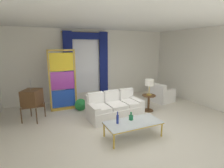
{
  "coord_description": "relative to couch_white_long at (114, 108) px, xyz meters",
  "views": [
    {
      "loc": [
        -2.41,
        -4.41,
        2.33
      ],
      "look_at": [
        -0.03,
        0.9,
        1.05
      ],
      "focal_mm": 28.16,
      "sensor_mm": 36.0,
      "label": 1
    }
  ],
  "objects": [
    {
      "name": "coffee_table",
      "position": [
        -0.11,
        -1.42,
        0.07
      ],
      "size": [
        1.45,
        0.69,
        0.41
      ],
      "color": "silver",
      "rests_on": "ground"
    },
    {
      "name": "wall_rear",
      "position": [
        0.09,
        2.45,
        1.2
      ],
      "size": [
        8.0,
        0.12,
        3.0
      ],
      "primitive_type": "cube",
      "color": "white",
      "rests_on": "ground"
    },
    {
      "name": "couch_white_long",
      "position": [
        0.0,
        0.0,
        0.0
      ],
      "size": [
        1.8,
        1.01,
        0.86
      ],
      "color": "white",
      "rests_on": "ground"
    },
    {
      "name": "bottle_blue_decanter",
      "position": [
        -0.09,
        -1.28,
        0.18
      ],
      "size": [
        0.12,
        0.12,
        0.22
      ],
      "color": "#196B3D",
      "rests_on": "coffee_table"
    },
    {
      "name": "stained_glass_divider",
      "position": [
        -1.41,
        1.32,
        0.75
      ],
      "size": [
        0.95,
        0.05,
        2.2
      ],
      "color": "gold",
      "rests_on": "ground"
    },
    {
      "name": "curtained_window",
      "position": [
        -0.23,
        2.28,
        1.44
      ],
      "size": [
        2.0,
        0.17,
        2.7
      ],
      "color": "white",
      "rests_on": "ground"
    },
    {
      "name": "ceiling_slab",
      "position": [
        0.09,
        0.19,
        2.72
      ],
      "size": [
        8.0,
        7.6,
        0.04
      ],
      "primitive_type": "cube",
      "color": "white"
    },
    {
      "name": "ground_plane",
      "position": [
        0.09,
        -0.61,
        -0.3
      ],
      "size": [
        16.0,
        16.0,
        0.0
      ],
      "primitive_type": "plane",
      "color": "silver"
    },
    {
      "name": "table_lamp_brass",
      "position": [
        1.36,
        -0.04,
        0.72
      ],
      "size": [
        0.32,
        0.32,
        0.57
      ],
      "color": "#B29338",
      "rests_on": "round_side_table"
    },
    {
      "name": "vintage_tv",
      "position": [
        -2.45,
        0.78,
        0.42
      ],
      "size": [
        0.72,
        0.76,
        1.35
      ],
      "color": "brown",
      "rests_on": "ground"
    },
    {
      "name": "armchair_white",
      "position": [
        2.49,
        0.65,
        -0.02
      ],
      "size": [
        0.94,
        0.93,
        0.8
      ],
      "color": "white",
      "rests_on": "ground"
    },
    {
      "name": "wall_right",
      "position": [
        3.75,
        -0.01,
        1.2
      ],
      "size": [
        0.12,
        7.0,
        3.0
      ],
      "primitive_type": "cube",
      "color": "white",
      "rests_on": "ground"
    },
    {
      "name": "round_side_table",
      "position": [
        1.36,
        -0.04,
        0.05
      ],
      "size": [
        0.48,
        0.48,
        0.59
      ],
      "color": "brown",
      "rests_on": "ground"
    },
    {
      "name": "bottle_crystal_tall",
      "position": [
        -0.51,
        -1.34,
        0.23
      ],
      "size": [
        0.06,
        0.06,
        0.32
      ],
      "color": "navy",
      "rests_on": "coffee_table"
    },
    {
      "name": "peacock_figurine",
      "position": [
        -0.86,
        0.93,
        -0.08
      ],
      "size": [
        0.44,
        0.6,
        0.5
      ],
      "color": "beige",
      "rests_on": "ground"
    }
  ]
}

